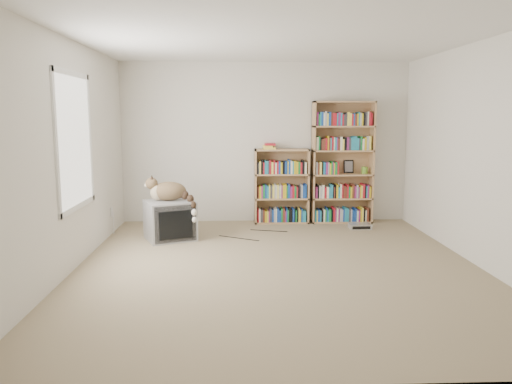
{
  "coord_description": "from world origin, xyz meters",
  "views": [
    {
      "loc": [
        -0.46,
        -5.39,
        1.68
      ],
      "look_at": [
        -0.21,
        1.0,
        0.7
      ],
      "focal_mm": 35.0,
      "sensor_mm": 36.0,
      "label": 1
    }
  ],
  "objects_px": {
    "bookcase_tall": "(342,166)",
    "bookcase_short": "(281,189)",
    "crt_tv": "(170,220)",
    "cat": "(172,194)",
    "dvd_player": "(360,226)"
  },
  "relations": [
    {
      "from": "crt_tv",
      "to": "dvd_player",
      "type": "xyz_separation_m",
      "value": [
        2.76,
        0.54,
        -0.23
      ]
    },
    {
      "from": "cat",
      "to": "bookcase_short",
      "type": "relative_size",
      "value": 0.63
    },
    {
      "from": "crt_tv",
      "to": "cat",
      "type": "distance_m",
      "value": 0.37
    },
    {
      "from": "cat",
      "to": "bookcase_short",
      "type": "bearing_deg",
      "value": 25.82
    },
    {
      "from": "bookcase_short",
      "to": "dvd_player",
      "type": "relative_size",
      "value": 3.68
    },
    {
      "from": "crt_tv",
      "to": "bookcase_short",
      "type": "xyz_separation_m",
      "value": [
        1.62,
        1.04,
        0.27
      ]
    },
    {
      "from": "cat",
      "to": "dvd_player",
      "type": "relative_size",
      "value": 2.32
    },
    {
      "from": "bookcase_tall",
      "to": "crt_tv",
      "type": "bearing_deg",
      "value": -157.95
    },
    {
      "from": "bookcase_tall",
      "to": "bookcase_short",
      "type": "relative_size",
      "value": 1.63
    },
    {
      "from": "crt_tv",
      "to": "bookcase_tall",
      "type": "distance_m",
      "value": 2.85
    },
    {
      "from": "cat",
      "to": "bookcase_short",
      "type": "xyz_separation_m",
      "value": [
        1.58,
        1.04,
        -0.1
      ]
    },
    {
      "from": "bookcase_tall",
      "to": "dvd_player",
      "type": "height_order",
      "value": "bookcase_tall"
    },
    {
      "from": "crt_tv",
      "to": "bookcase_tall",
      "type": "height_order",
      "value": "bookcase_tall"
    },
    {
      "from": "crt_tv",
      "to": "bookcase_tall",
      "type": "relative_size",
      "value": 0.41
    },
    {
      "from": "crt_tv",
      "to": "cat",
      "type": "relative_size",
      "value": 1.07
    }
  ]
}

